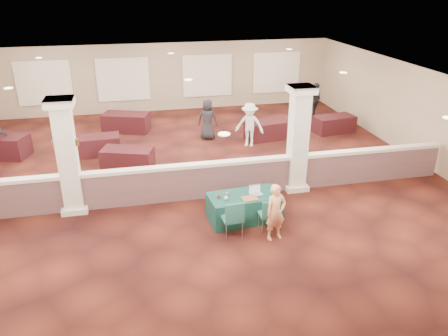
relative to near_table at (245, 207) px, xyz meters
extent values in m
plane|color=#4E1D13|center=(-0.99, 3.00, -0.36)|extent=(16.00, 16.00, 0.00)
cube|color=gray|center=(-0.99, 11.00, 1.24)|extent=(16.00, 0.04, 3.20)
cube|color=gray|center=(-0.99, -5.00, 1.24)|extent=(16.00, 0.04, 3.20)
cube|color=gray|center=(7.01, 3.00, 1.24)|extent=(0.04, 16.00, 3.20)
cube|color=white|center=(-0.99, 3.00, 2.84)|extent=(16.00, 16.00, 0.02)
cube|color=brown|center=(-0.99, 1.50, 0.14)|extent=(15.60, 0.20, 1.00)
cube|color=silver|center=(-0.99, 1.50, 0.69)|extent=(15.60, 0.28, 0.10)
cube|color=white|center=(-4.49, 1.50, 1.24)|extent=(0.50, 0.50, 3.20)
cube|color=white|center=(-4.49, 1.50, -0.28)|extent=(0.70, 0.70, 0.16)
cube|color=white|center=(-4.49, 1.50, 2.74)|extent=(0.72, 0.72, 0.20)
cube|color=white|center=(2.01, 1.50, 1.24)|extent=(0.50, 0.50, 3.20)
cube|color=white|center=(2.01, 1.50, -0.28)|extent=(0.70, 0.70, 0.16)
cube|color=white|center=(2.01, 1.50, 2.74)|extent=(0.72, 0.72, 0.20)
cylinder|color=brown|center=(-4.77, 1.50, 1.64)|extent=(0.12, 0.12, 0.18)
cylinder|color=white|center=(-4.77, 1.50, 1.64)|extent=(0.09, 0.09, 0.10)
cylinder|color=brown|center=(-4.21, 1.50, 1.64)|extent=(0.12, 0.12, 0.18)
cylinder|color=white|center=(-4.21, 1.50, 1.64)|extent=(0.09, 0.09, 0.10)
cube|color=#0D3227|center=(0.00, 0.00, 0.00)|extent=(1.97, 1.11, 0.73)
cube|color=#215F62|center=(0.45, -0.63, 0.09)|extent=(0.46, 0.46, 0.06)
cube|color=#215F62|center=(0.45, -0.84, 0.34)|extent=(0.44, 0.05, 0.44)
cylinder|color=gray|center=(0.26, -0.82, -0.15)|extent=(0.02, 0.02, 0.42)
cylinder|color=gray|center=(0.64, -0.83, -0.15)|extent=(0.02, 0.02, 0.42)
cylinder|color=gray|center=(0.26, -0.44, -0.15)|extent=(0.02, 0.02, 0.42)
cylinder|color=gray|center=(0.64, -0.44, -0.15)|extent=(0.02, 0.02, 0.42)
cube|color=#215F62|center=(-0.50, -0.70, 0.13)|extent=(0.53, 0.53, 0.07)
cube|color=#215F62|center=(-0.49, -0.93, 0.40)|extent=(0.48, 0.08, 0.48)
cylinder|color=gray|center=(-0.70, -0.92, -0.13)|extent=(0.03, 0.03, 0.46)
cylinder|color=gray|center=(-0.29, -0.89, -0.13)|extent=(0.03, 0.03, 0.46)
cylinder|color=gray|center=(-0.72, -0.50, -0.13)|extent=(0.03, 0.03, 0.46)
cylinder|color=gray|center=(-0.31, -0.48, -0.13)|extent=(0.03, 0.03, 0.46)
imported|color=#F0AB68|center=(0.50, -1.06, 0.37)|extent=(0.59, 0.45, 1.46)
cube|color=black|center=(-4.11, 5.70, -0.02)|extent=(1.75, 0.93, 0.70)
cube|color=black|center=(-2.99, 4.20, -0.02)|extent=(1.87, 1.33, 0.69)
cube|color=black|center=(2.55, 6.00, 0.00)|extent=(1.90, 1.14, 0.73)
cube|color=black|center=(-2.99, 8.18, 0.02)|extent=(2.08, 1.48, 0.76)
cube|color=black|center=(5.51, 6.20, -0.02)|extent=(1.80, 1.09, 0.68)
imported|color=silver|center=(1.61, 5.39, 0.48)|extent=(1.19, 0.92, 1.68)
imported|color=black|center=(5.51, 8.27, 0.44)|extent=(1.02, 0.95, 1.61)
imported|color=black|center=(0.19, 6.50, 0.45)|extent=(0.90, 0.70, 1.62)
cube|color=silver|center=(0.30, -0.02, 0.37)|extent=(0.35, 0.26, 0.02)
cube|color=silver|center=(0.29, 0.09, 0.49)|extent=(0.33, 0.04, 0.22)
cube|color=#ACB7CF|center=(0.29, 0.08, 0.48)|extent=(0.30, 0.03, 0.19)
cube|color=#A95F1B|center=(0.07, -0.24, 0.38)|extent=(0.42, 0.33, 0.03)
sphere|color=beige|center=(-0.54, -0.15, 0.42)|extent=(0.11, 0.11, 0.11)
sphere|color=maroon|center=(-0.70, -0.01, 0.41)|extent=(0.10, 0.10, 0.10)
sphere|color=#55555B|center=(-0.46, 0.08, 0.42)|extent=(0.10, 0.10, 0.10)
cube|color=red|center=(0.67, -0.22, 0.37)|extent=(0.12, 0.04, 0.01)
camera|label=1|loc=(-2.71, -9.88, 5.64)|focal=35.00mm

